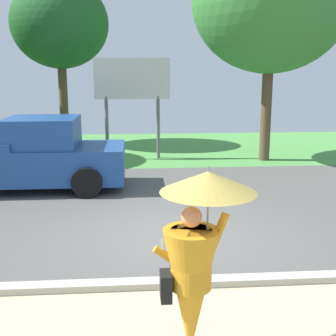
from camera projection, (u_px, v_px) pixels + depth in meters
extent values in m
cube|color=#565451|center=(170.00, 207.00, 10.40)|extent=(40.00, 8.00, 0.10)
cube|color=#509847|center=(154.00, 148.00, 18.19)|extent=(40.00, 8.00, 0.10)
cube|color=#B2AD9E|center=(192.00, 282.00, 6.48)|extent=(40.00, 0.24, 0.10)
cone|color=orange|center=(191.00, 294.00, 4.76)|extent=(0.60, 0.60, 1.45)
cylinder|color=orange|center=(191.00, 259.00, 4.68)|extent=(0.44, 0.44, 0.65)
sphere|color=tan|center=(192.00, 217.00, 4.58)|extent=(0.22, 0.22, 0.22)
cylinder|color=orange|center=(218.00, 234.00, 4.64)|extent=(0.24, 0.09, 0.45)
cylinder|color=orange|center=(166.00, 256.00, 4.67)|extent=(0.29, 0.08, 0.24)
cylinder|color=gray|center=(208.00, 213.00, 4.58)|extent=(0.02, 0.02, 0.75)
cone|color=gold|center=(208.00, 182.00, 4.51)|extent=(1.00, 1.00, 0.22)
cylinder|color=gray|center=(209.00, 170.00, 4.49)|extent=(0.02, 0.02, 0.10)
cube|color=beige|center=(162.00, 246.00, 4.68)|extent=(0.02, 0.11, 0.16)
cube|color=black|center=(166.00, 286.00, 4.67)|extent=(0.12, 0.24, 0.30)
cube|color=#1E478C|center=(25.00, 163.00, 11.70)|extent=(5.20, 2.00, 0.90)
cube|color=#1E478C|center=(43.00, 135.00, 11.58)|extent=(1.80, 1.84, 0.90)
cube|color=#2D3842|center=(76.00, 134.00, 11.64)|extent=(0.10, 1.70, 0.77)
cylinder|color=black|center=(94.00, 165.00, 12.87)|extent=(0.76, 0.28, 0.76)
cylinder|color=black|center=(87.00, 182.00, 10.92)|extent=(0.76, 0.28, 0.76)
cylinder|color=slate|center=(107.00, 128.00, 15.58)|extent=(0.12, 0.12, 2.20)
cylinder|color=slate|center=(158.00, 127.00, 15.72)|extent=(0.12, 0.12, 2.20)
cube|color=silver|center=(132.00, 79.00, 15.28)|extent=(2.60, 0.10, 1.40)
cylinder|color=brown|center=(64.00, 101.00, 18.55)|extent=(0.36, 0.36, 3.67)
ellipsoid|color=#1E5623|center=(60.00, 24.00, 17.89)|extent=(3.92, 3.92, 3.56)
cylinder|color=brown|center=(266.00, 107.00, 15.23)|extent=(0.36, 0.36, 3.67)
ellipsoid|color=#387F33|center=(271.00, 0.00, 14.49)|extent=(5.22, 5.22, 4.74)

